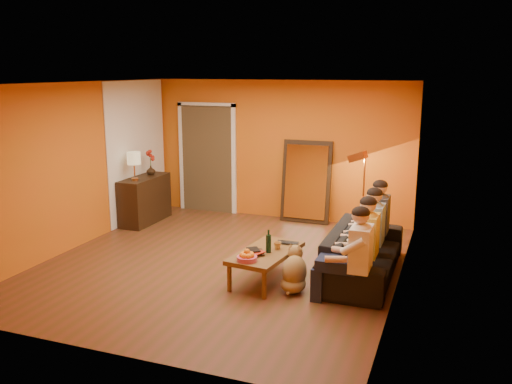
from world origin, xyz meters
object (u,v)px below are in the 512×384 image
(table_lamp, at_px, (134,166))
(sofa, at_px, (363,252))
(mirror_frame, at_px, (306,182))
(person_mid_right, at_px, (374,231))
(sideboard, at_px, (145,200))
(dog, at_px, (294,268))
(coffee_table, at_px, (266,266))
(floor_lamp, at_px, (363,196))
(tumbler, at_px, (278,246))
(vase, at_px, (151,170))
(person_mid_left, at_px, (368,243))
(laptop, at_px, (287,244))
(wine_bottle, at_px, (269,241))
(person_far_right, at_px, (380,221))
(person_far_left, at_px, (361,257))

(table_lamp, height_order, sofa, table_lamp)
(mirror_frame, distance_m, person_mid_right, 2.75)
(sideboard, xyz_separation_m, dog, (3.52, -2.13, -0.12))
(sofa, bearing_deg, coffee_table, 119.78)
(coffee_table, height_order, floor_lamp, floor_lamp)
(tumbler, relative_size, vase, 0.61)
(table_lamp, height_order, dog, table_lamp)
(vase, bearing_deg, table_lamp, -90.00)
(sofa, relative_size, person_mid_left, 1.81)
(sideboard, relative_size, sofa, 0.53)
(mirror_frame, distance_m, laptop, 2.72)
(table_lamp, distance_m, vase, 0.58)
(table_lamp, bearing_deg, sofa, -12.77)
(mirror_frame, bearing_deg, coffee_table, -84.81)
(sideboard, distance_m, vase, 0.57)
(mirror_frame, relative_size, wine_bottle, 4.90)
(coffee_table, relative_size, laptop, 4.01)
(mirror_frame, bearing_deg, person_mid_left, -60.49)
(table_lamp, distance_m, tumbler, 3.58)
(coffee_table, height_order, tumbler, tumbler)
(wine_bottle, relative_size, tumbler, 2.95)
(sofa, height_order, coffee_table, sofa)
(coffee_table, height_order, person_far_right, person_far_right)
(person_mid_left, height_order, person_mid_right, same)
(dog, height_order, tumbler, dog)
(person_mid_left, distance_m, person_far_right, 1.10)
(sofa, height_order, dog, sofa)
(floor_lamp, distance_m, wine_bottle, 2.56)
(sofa, height_order, vase, vase)
(floor_lamp, relative_size, person_mid_left, 1.18)
(dog, xyz_separation_m, vase, (-3.52, 2.38, 0.64))
(sofa, distance_m, tumbler, 1.20)
(floor_lamp, bearing_deg, person_mid_right, -62.87)
(person_far_left, bearing_deg, tumbler, 159.35)
(sofa, xyz_separation_m, floor_lamp, (-0.29, 1.69, 0.40))
(sofa, bearing_deg, wine_bottle, 122.70)
(table_lamp, distance_m, sofa, 4.42)
(table_lamp, xyz_separation_m, person_far_right, (4.37, -0.31, -0.49))
(table_lamp, xyz_separation_m, sofa, (4.24, -0.96, -0.78))
(floor_lamp, bearing_deg, laptop, -97.00)
(dog, xyz_separation_m, person_mid_right, (0.85, 0.97, 0.31))
(coffee_table, distance_m, vase, 3.83)
(sideboard, xyz_separation_m, vase, (0.00, 0.25, 0.51))
(dog, bearing_deg, mirror_frame, 85.74)
(person_mid_right, height_order, wine_bottle, person_mid_right)
(sofa, bearing_deg, sideboard, 73.44)
(table_lamp, distance_m, dog, 4.05)
(floor_lamp, bearing_deg, mirror_frame, 163.08)
(mirror_frame, distance_m, floor_lamp, 1.33)
(person_mid_left, height_order, tumbler, person_mid_left)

